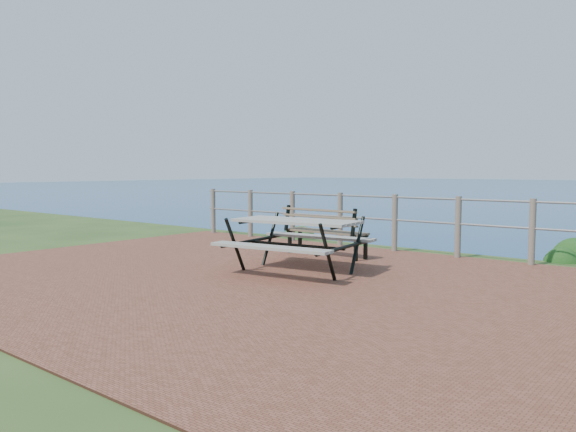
# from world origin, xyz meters

# --- Properties ---
(ground) EXTENTS (10.00, 7.00, 0.12)m
(ground) POSITION_xyz_m (0.00, 0.00, 0.00)
(ground) COLOR brown
(ground) RESTS_ON ground
(safety_railing) EXTENTS (9.40, 0.10, 1.00)m
(safety_railing) POSITION_xyz_m (0.00, 3.35, 0.57)
(safety_railing) COLOR #6B5B4C
(safety_railing) RESTS_ON ground
(picnic_table) EXTENTS (1.82, 1.51, 0.74)m
(picnic_table) POSITION_xyz_m (-0.09, 0.65, 0.47)
(picnic_table) COLOR gray
(picnic_table) RESTS_ON ground
(park_bench) EXTENTS (1.49, 0.42, 0.83)m
(park_bench) POSITION_xyz_m (-0.61, 2.14, 0.55)
(park_bench) COLOR brown
(park_bench) RESTS_ON ground
(shrub_lip_west) EXTENTS (0.69, 0.69, 0.41)m
(shrub_lip_west) POSITION_xyz_m (-2.68, 4.20, 0.00)
(shrub_lip_west) COLOR #1C4B1D
(shrub_lip_west) RESTS_ON ground
(shrub_lip_east) EXTENTS (0.76, 0.76, 0.49)m
(shrub_lip_east) POSITION_xyz_m (2.54, 4.22, 0.00)
(shrub_lip_east) COLOR #154114
(shrub_lip_east) RESTS_ON ground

